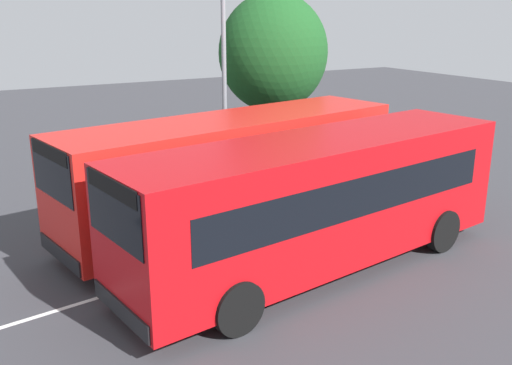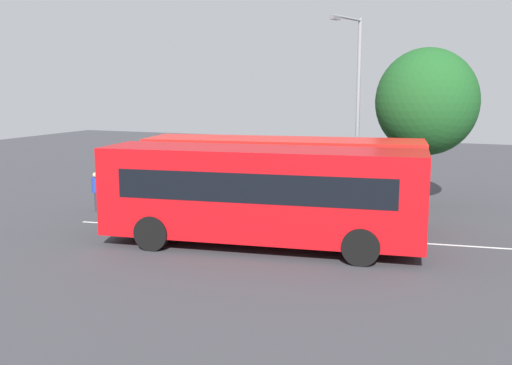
# 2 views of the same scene
# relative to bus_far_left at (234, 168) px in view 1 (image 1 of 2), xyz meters

# --- Properties ---
(ground_plane) EXTENTS (72.35, 72.35, 0.00)m
(ground_plane) POSITION_rel_bus_far_left_xyz_m (-0.49, 1.54, -1.75)
(ground_plane) COLOR #38383D
(bus_far_left) EXTENTS (10.30, 4.15, 3.14)m
(bus_far_left) POSITION_rel_bus_far_left_xyz_m (0.00, 0.00, 0.00)
(bus_far_left) COLOR red
(bus_far_left) RESTS_ON ground
(bus_center_left) EXTENTS (10.27, 3.84, 3.14)m
(bus_center_left) POSITION_rel_bus_far_left_xyz_m (-0.47, 3.33, 0.00)
(bus_center_left) COLOR #B70C11
(bus_center_left) RESTS_ON ground
(street_lamp) EXTENTS (0.73, 2.48, 7.72)m
(street_lamp) POSITION_rel_bus_far_left_xyz_m (-1.75, -3.88, 2.70)
(street_lamp) COLOR gray
(street_lamp) RESTS_ON ground
(depot_tree) EXTENTS (4.18, 3.76, 6.58)m
(depot_tree) POSITION_rel_bus_far_left_xyz_m (-4.40, -5.18, 2.61)
(depot_tree) COLOR #4C3823
(depot_tree) RESTS_ON ground
(lane_stripe_outer_left) EXTENTS (14.98, 2.18, 0.01)m
(lane_stripe_outer_left) POSITION_rel_bus_far_left_xyz_m (-0.49, 1.54, -1.74)
(lane_stripe_outer_left) COLOR silver
(lane_stripe_outer_left) RESTS_ON ground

